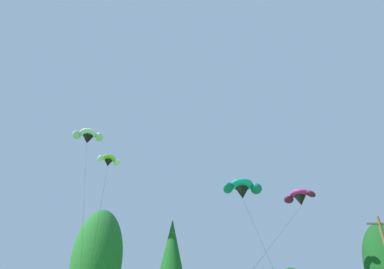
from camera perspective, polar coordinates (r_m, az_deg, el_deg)
treeline_tree_c at (r=42.68m, az=-16.22°, el=-20.19°), size 5.90×5.90×15.18m
treeline_tree_d at (r=42.10m, az=-3.61°, el=-21.45°), size 4.74×4.74×14.28m
parafoil_kite_high_white at (r=44.04m, az=-17.63°, el=-0.26°), size 9.38×19.69×22.85m
parafoil_kite_mid_magenta at (r=39.50m, az=18.20°, el=-10.25°), size 14.62×17.24×14.72m
parafoil_kite_far_teal at (r=32.36m, az=8.73°, el=-9.26°), size 4.14×15.45×13.32m
parafoil_kite_low_lime_white at (r=33.72m, az=-14.30°, el=-4.42°), size 3.78×12.66×15.67m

